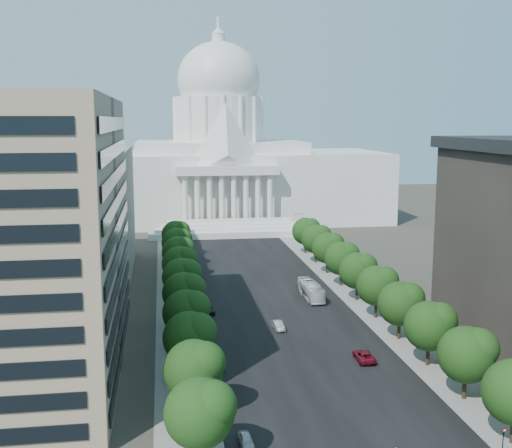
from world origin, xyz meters
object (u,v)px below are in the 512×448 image
car_silver (278,326)px  car_parked (246,440)px  car_dark_a (219,366)px  car_dark_b (208,309)px  car_red (364,356)px  city_bus (311,290)px

car_silver → car_parked: bearing=-111.1°
car_dark_a → car_silver: 20.99m
car_silver → car_dark_b: bearing=129.3°
car_dark_a → car_red: (22.47, 0.54, 0.13)m
car_parked → city_bus: 62.58m
car_parked → car_dark_a: bearing=89.3°
car_red → car_parked: 31.67m
car_silver → car_dark_b: (-11.62, 11.60, 0.06)m
city_bus → car_dark_a: bearing=-122.6°
car_dark_b → city_bus: size_ratio=0.44×
car_dark_a → city_bus: 42.47m
car_dark_a → car_dark_b: (0.38, 28.82, 0.15)m
car_red → car_dark_b: 35.89m
car_dark_a → city_bus: (22.40, 36.06, 1.10)m
car_parked → car_red: bearing=44.1°
car_dark_a → car_red: car_red is taller
car_red → city_bus: bearing=-88.3°
car_dark_a → city_bus: size_ratio=0.30×
car_red → car_dark_b: size_ratio=1.01×
car_dark_a → car_dark_b: size_ratio=0.69×
car_dark_b → car_parked: (0.62, -51.57, -0.14)m
car_dark_a → car_silver: bearing=61.8°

